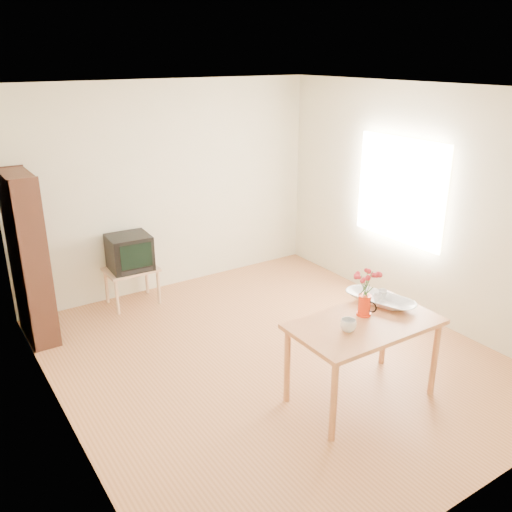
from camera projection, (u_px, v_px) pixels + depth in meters
room at (276, 234)px, 5.03m from camera, size 4.50×4.50×4.50m
table at (364, 331)px, 4.61m from camera, size 1.29×0.74×0.75m
tv_stand at (131, 274)px, 6.51m from camera, size 0.60×0.45×0.46m
bookshelf at (30, 264)px, 5.59m from camera, size 0.28×0.70×1.80m
pitcher at (364, 306)px, 4.67m from camera, size 0.13×0.20×0.19m
flowers at (366, 280)px, 4.58m from camera, size 0.22×0.22×0.30m
mug at (348, 325)px, 4.41m from camera, size 0.19×0.19×0.10m
bowl at (382, 283)px, 4.84m from camera, size 0.53×0.53×0.40m
teacup_a at (378, 289)px, 4.84m from camera, size 0.09×0.09×0.06m
teacup_b at (383, 285)px, 4.90m from camera, size 0.09×0.09×0.07m
television at (129, 251)px, 6.42m from camera, size 0.50×0.47×0.41m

